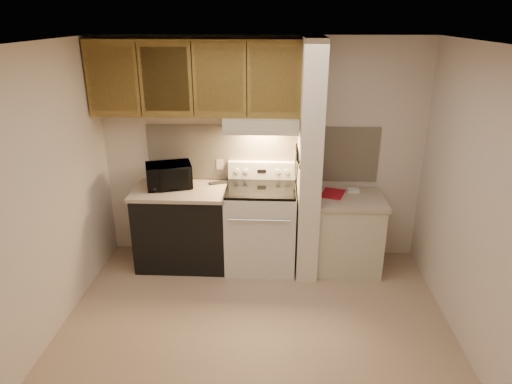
{
  "coord_description": "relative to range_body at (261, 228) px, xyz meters",
  "views": [
    {
      "loc": [
        0.18,
        -3.45,
        2.7
      ],
      "look_at": [
        -0.03,
        0.75,
        1.05
      ],
      "focal_mm": 32.0,
      "sensor_mm": 36.0,
      "label": 1
    }
  ],
  "objects": [
    {
      "name": "wall_right",
      "position": [
        1.8,
        -1.16,
        0.79
      ],
      "size": [
        0.02,
        3.0,
        2.5
      ],
      "primitive_type": "cube",
      "color": "beige",
      "rests_on": "floor"
    },
    {
      "name": "white_box",
      "position": [
        1.02,
        0.17,
        0.41
      ],
      "size": [
        0.13,
        0.09,
        0.04
      ],
      "primitive_type": "cube",
      "rotation": [
        0.0,
        0.0,
        0.0
      ],
      "color": "white",
      "rests_on": "right_countertop"
    },
    {
      "name": "wall_left",
      "position": [
        -1.8,
        -1.16,
        0.79
      ],
      "size": [
        0.02,
        3.0,
        2.5
      ],
      "primitive_type": "cube",
      "color": "beige",
      "rests_on": "floor"
    },
    {
      "name": "outlet",
      "position": [
        -0.48,
        0.32,
        0.64
      ],
      "size": [
        0.08,
        0.01,
        0.12
      ],
      "primitive_type": "cube",
      "color": "beige",
      "rests_on": "backsplash"
    },
    {
      "name": "cab_gap_a",
      "position": [
        -1.23,
        0.01,
        1.62
      ],
      "size": [
        0.01,
        0.01,
        0.73
      ],
      "primitive_type": "cube",
      "color": "black",
      "rests_on": "upper_cabinets"
    },
    {
      "name": "dishwasher_front",
      "position": [
        -0.88,
        0.01,
        -0.03
      ],
      "size": [
        1.0,
        0.63,
        0.87
      ],
      "primitive_type": "cube",
      "color": "black",
      "rests_on": "floor"
    },
    {
      "name": "range_knob_right_inner",
      "position": [
        0.18,
        0.24,
        0.59
      ],
      "size": [
        0.05,
        0.02,
        0.05
      ],
      "primitive_type": "cylinder",
      "rotation": [
        1.57,
        0.0,
        0.0
      ],
      "color": "silver",
      "rests_on": "range_backguard"
    },
    {
      "name": "knife_blade_e",
      "position": [
        0.38,
        0.1,
        0.75
      ],
      "size": [
        0.01,
        0.04,
        0.18
      ],
      "primitive_type": "cube",
      "color": "silver",
      "rests_on": "knife_strip"
    },
    {
      "name": "cab_door_a",
      "position": [
        -1.51,
        0.01,
        1.62
      ],
      "size": [
        0.46,
        0.01,
        0.63
      ],
      "primitive_type": "cube",
      "color": "brown",
      "rests_on": "upper_cabinets"
    },
    {
      "name": "pillar_trim",
      "position": [
        0.39,
        -0.01,
        0.84
      ],
      "size": [
        0.01,
        0.7,
        0.04
      ],
      "primitive_type": "cube",
      "color": "brown",
      "rests_on": "partition_pillar"
    },
    {
      "name": "upper_cabinets",
      "position": [
        -0.69,
        0.17,
        1.62
      ],
      "size": [
        2.18,
        0.33,
        0.77
      ],
      "primitive_type": "cube",
      "color": "brown",
      "rests_on": "wall_back"
    },
    {
      "name": "range_knob_left_inner",
      "position": [
        -0.18,
        0.24,
        0.59
      ],
      "size": [
        0.05,
        0.02,
        0.05
      ],
      "primitive_type": "cylinder",
      "rotation": [
        1.57,
        0.0,
        0.0
      ],
      "color": "silver",
      "rests_on": "range_backguard"
    },
    {
      "name": "range_hood",
      "position": [
        0.0,
        0.12,
        1.17
      ],
      "size": [
        0.78,
        0.44,
        0.15
      ],
      "primitive_type": "cube",
      "color": "beige",
      "rests_on": "upper_cabinets"
    },
    {
      "name": "ceiling",
      "position": [
        0.0,
        -1.16,
        2.04
      ],
      "size": [
        3.6,
        3.6,
        0.0
      ],
      "primitive_type": "plane",
      "rotation": [
        3.14,
        0.0,
        0.0
      ],
      "color": "white",
      "rests_on": "wall_back"
    },
    {
      "name": "red_folder",
      "position": [
        0.79,
        0.09,
        0.4
      ],
      "size": [
        0.31,
        0.37,
        0.01
      ],
      "primitive_type": "cube",
      "rotation": [
        0.0,
        0.0,
        -0.31
      ],
      "color": "maroon",
      "rests_on": "right_countertop"
    },
    {
      "name": "knife_blade_a",
      "position": [
        0.38,
        -0.21,
        0.76
      ],
      "size": [
        0.01,
        0.03,
        0.16
      ],
      "primitive_type": "cube",
      "color": "silver",
      "rests_on": "knife_strip"
    },
    {
      "name": "right_cab_base",
      "position": [
        0.97,
        -0.01,
        -0.06
      ],
      "size": [
        0.7,
        0.6,
        0.81
      ],
      "primitive_type": "cube",
      "color": "beige",
      "rests_on": "floor"
    },
    {
      "name": "range_knob_left_outer",
      "position": [
        -0.28,
        0.24,
        0.59
      ],
      "size": [
        0.05,
        0.02,
        0.05
      ],
      "primitive_type": "cylinder",
      "rotation": [
        1.57,
        0.0,
        0.0
      ],
      "color": "silver",
      "rests_on": "range_backguard"
    },
    {
      "name": "knife_handle_c",
      "position": [
        0.38,
        -0.04,
        0.91
      ],
      "size": [
        0.02,
        0.02,
        0.1
      ],
      "primitive_type": "cylinder",
      "color": "black",
      "rests_on": "knife_strip"
    },
    {
      "name": "right_countertop",
      "position": [
        0.97,
        -0.01,
        0.37
      ],
      "size": [
        0.74,
        0.64,
        0.04
      ],
      "primitive_type": "cube",
      "color": "#BCA992",
      "rests_on": "right_cab_base"
    },
    {
      "name": "left_countertop",
      "position": [
        -0.88,
        0.01,
        0.43
      ],
      "size": [
        1.04,
        0.67,
        0.04
      ],
      "primitive_type": "cube",
      "color": "#BCA992",
      "rests_on": "dishwasher_front"
    },
    {
      "name": "oven_mitt",
      "position": [
        0.38,
        0.17,
        0.72
      ],
      "size": [
        0.03,
        0.11,
        0.26
      ],
      "primitive_type": "cube",
      "color": "slate",
      "rests_on": "partition_pillar"
    },
    {
      "name": "knife_strip",
      "position": [
        0.39,
        -0.06,
        0.86
      ],
      "size": [
        0.02,
        0.42,
        0.04
      ],
      "primitive_type": "cube",
      "color": "black",
      "rests_on": "partition_pillar"
    },
    {
      "name": "oven_window",
      "position": [
        0.0,
        -0.32,
        0.04
      ],
      "size": [
        0.5,
        0.01,
        0.3
      ],
      "primitive_type": "cube",
      "color": "black",
      "rests_on": "range_body"
    },
    {
      "name": "cab_door_b",
      "position": [
        -0.96,
        0.01,
        1.62
      ],
      "size": [
        0.46,
        0.01,
        0.63
      ],
      "primitive_type": "cube",
      "color": "brown",
      "rests_on": "upper_cabinets"
    },
    {
      "name": "knife_handle_b",
      "position": [
        0.38,
        -0.13,
        0.91
      ],
      "size": [
        0.02,
        0.02,
        0.1
      ],
      "primitive_type": "cylinder",
      "color": "black",
      "rests_on": "knife_strip"
    },
    {
      "name": "knife_handle_e",
      "position": [
        0.38,
        0.09,
        0.91
      ],
      "size": [
        0.02,
        0.02,
        0.1
      ],
      "primitive_type": "cylinder",
      "color": "black",
      "rests_on": "knife_strip"
    },
    {
      "name": "partition_pillar",
      "position": [
        0.51,
        -0.01,
        0.79
      ],
      "size": [
        0.22,
        0.7,
        2.5
      ],
      "primitive_type": "cube",
      "color": "silver",
      "rests_on": "floor"
    },
    {
      "name": "knife_blade_b",
      "position": [
        0.38,
        -0.14,
        0.75
      ],
      "size": [
        0.01,
        0.04,
        0.18
      ],
      "primitive_type": "cube",
      "color": "silver",
      "rests_on": "knife_strip"
    },
    {
      "name": "cab_gap_c",
      "position": [
        -0.14,
        0.01,
        1.62
      ],
      "size": [
        0.01,
        0.01,
        0.73
      ],
      "primitive_type": "cube",
      "color": "black",
      "rests_on": "upper_cabinets"
    },
    {
      "name": "knife_handle_d",
      "position": [
        0.38,
        0.01,
        0.91
      ],
      "size": [
        0.02,
        0.02,
        0.1
      ],
      "primitive_type": "cylinder",
      "color": "black",
      "rests_on": "knife_strip"
    },
    {
      "name": "range_body",
      "position": [
        0.0,
        0.0,
        0.0
      ],
      "size": [
        0.76,
        0.65,
        0.92
      ],
      "primitive_type": "cube",
      "color": "silver",
      "rests_on": "floor"
    },
    {
      "name": "cab_gap_b",
      "position": [
        -0.69,
        0.01,
        1.62
      ],
      "size": [
        0.01,
        0.01,
        0.73
      ],
      "primitive_type": "cube",
      "color": "black",
      "rests_on": "upper_cabinets"
    },
    {
      "name": "floor",
      "position": [
        0.0,
        -1.16,
        -0.46
      ],
      "size": [
        3.6,
        3.6,
        0.0
      ],
      "primitive_type": "plane",
      "color": "tan",
      "rests_on": "ground"
    },
    {
      "name": "range_knob_right_outer",
      "position": [
        0.28,
        0.24,
        0.59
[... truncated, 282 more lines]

